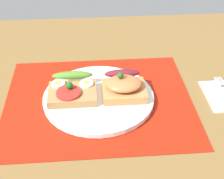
# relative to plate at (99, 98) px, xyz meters

# --- Properties ---
(ground_plane) EXTENTS (1.20, 0.90, 0.03)m
(ground_plane) POSITION_rel_plate_xyz_m (0.00, 0.00, -0.02)
(ground_plane) COLOR brown
(placemat) EXTENTS (0.41, 0.34, 0.00)m
(placemat) POSITION_rel_plate_xyz_m (0.00, 0.00, -0.01)
(placemat) COLOR #A71D0B
(placemat) RESTS_ON ground_plane
(plate) EXTENTS (0.25, 0.25, 0.01)m
(plate) POSITION_rel_plate_xyz_m (0.00, 0.00, 0.00)
(plate) COLOR white
(plate) RESTS_ON placemat
(sandwich_egg_tomato) EXTENTS (0.10, 0.10, 0.04)m
(sandwich_egg_tomato) POSITION_rel_plate_xyz_m (-0.06, 0.01, 0.02)
(sandwich_egg_tomato) COLOR #A27545
(sandwich_egg_tomato) RESTS_ON plate
(sandwich_salmon) EXTENTS (0.10, 0.09, 0.05)m
(sandwich_salmon) POSITION_rel_plate_xyz_m (0.06, 0.00, 0.03)
(sandwich_salmon) COLOR #B77E45
(sandwich_salmon) RESTS_ON plate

